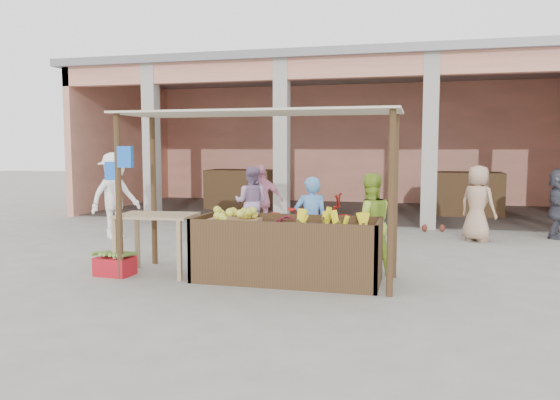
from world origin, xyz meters
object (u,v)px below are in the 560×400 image
(side_table, at_px, (157,224))
(vendor_blue, at_px, (311,219))
(red_crate, at_px, (115,266))
(vendor_green, at_px, (369,221))
(motorcycle, at_px, (310,220))
(fruit_stall, at_px, (287,253))

(side_table, height_order, vendor_blue, vendor_blue)
(vendor_blue, bearing_deg, red_crate, 7.93)
(vendor_blue, height_order, vendor_green, vendor_green)
(vendor_green, relative_size, motorcycle, 0.76)
(fruit_stall, xyz_separation_m, red_crate, (-2.54, -0.28, -0.26))
(side_table, height_order, vendor_green, vendor_green)
(red_crate, bearing_deg, vendor_green, 21.04)
(side_table, xyz_separation_m, vendor_green, (3.05, 0.80, 0.04))
(fruit_stall, relative_size, red_crate, 4.97)
(vendor_blue, xyz_separation_m, vendor_green, (0.92, -0.22, 0.03))
(red_crate, xyz_separation_m, vendor_green, (3.62, 1.03, 0.66))
(red_crate, distance_m, motorcycle, 3.67)
(red_crate, xyz_separation_m, motorcycle, (2.38, 2.76, 0.41))
(fruit_stall, relative_size, vendor_blue, 1.70)
(side_table, height_order, motorcycle, motorcycle)
(red_crate, bearing_deg, motorcycle, 54.37)
(vendor_blue, distance_m, motorcycle, 1.56)
(red_crate, height_order, vendor_blue, vendor_blue)
(fruit_stall, height_order, side_table, side_table)
(fruit_stall, distance_m, vendor_blue, 1.04)
(vendor_blue, relative_size, motorcycle, 0.73)
(vendor_blue, bearing_deg, motorcycle, -94.97)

